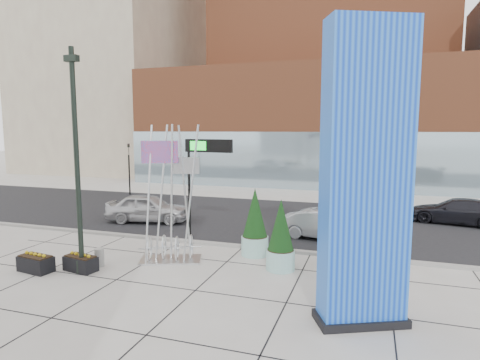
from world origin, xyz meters
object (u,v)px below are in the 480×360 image
(blue_pylon, at_px, (365,182))
(concrete_bollard, at_px, (99,257))
(lamp_post, at_px, (78,184))
(car_silver_mid, at_px, (325,225))
(car_white_west, at_px, (148,208))
(overhead_street_sign, at_px, (206,155))
(public_art_sculpture, at_px, (170,226))

(blue_pylon, height_order, concrete_bollard, blue_pylon)
(lamp_post, bearing_deg, car_silver_mid, 42.48)
(car_white_west, bearing_deg, concrete_bollard, -175.19)
(overhead_street_sign, relative_size, car_white_west, 1.04)
(blue_pylon, xyz_separation_m, lamp_post, (-9.78, 0.84, -0.56))
(public_art_sculpture, relative_size, overhead_street_sign, 1.13)
(blue_pylon, bearing_deg, car_white_west, 118.61)
(blue_pylon, height_order, car_silver_mid, blue_pylon)
(public_art_sculpture, distance_m, concrete_bollard, 2.91)
(lamp_post, xyz_separation_m, overhead_street_sign, (3.00, 4.55, 0.82))
(lamp_post, bearing_deg, public_art_sculpture, 42.29)
(blue_pylon, distance_m, public_art_sculpture, 8.31)
(public_art_sculpture, xyz_separation_m, concrete_bollard, (-2.28, -1.45, -1.08))
(blue_pylon, relative_size, public_art_sculpture, 1.47)
(car_silver_mid, bearing_deg, blue_pylon, -157.47)
(blue_pylon, bearing_deg, concrete_bollard, 145.62)
(overhead_street_sign, bearing_deg, blue_pylon, -31.42)
(overhead_street_sign, bearing_deg, concrete_bollard, -119.91)
(public_art_sculpture, height_order, overhead_street_sign, public_art_sculpture)
(overhead_street_sign, height_order, car_silver_mid, overhead_street_sign)
(lamp_post, xyz_separation_m, car_silver_mid, (7.95, 7.28, -2.60))
(blue_pylon, xyz_separation_m, concrete_bollard, (-9.62, 1.62, -3.50))
(blue_pylon, xyz_separation_m, car_white_west, (-11.75, 8.71, -3.06))
(lamp_post, xyz_separation_m, concrete_bollard, (0.16, 0.78, -2.94))
(lamp_post, height_order, overhead_street_sign, lamp_post)
(overhead_street_sign, distance_m, car_white_west, 6.84)
(blue_pylon, height_order, public_art_sculpture, blue_pylon)
(concrete_bollard, height_order, car_silver_mid, car_silver_mid)
(concrete_bollard, bearing_deg, public_art_sculpture, 32.38)
(public_art_sculpture, relative_size, car_silver_mid, 1.30)
(blue_pylon, height_order, overhead_street_sign, blue_pylon)
(public_art_sculpture, xyz_separation_m, overhead_street_sign, (0.56, 2.32, 2.68))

